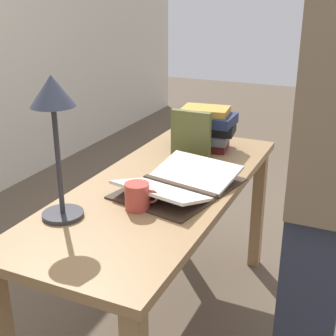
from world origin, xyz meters
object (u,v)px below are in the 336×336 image
object	(u,v)px
coffee_mug	(138,196)
person_reader	(323,199)
open_book	(179,184)
reading_lamp	(54,111)
book_stack_tall	(206,128)
book_standing_upright	(191,135)

from	to	relation	value
coffee_mug	person_reader	bearing A→B (deg)	-73.10
open_book	person_reader	size ratio (longest dim) A/B	0.34
reading_lamp	person_reader	world-z (taller)	person_reader
book_stack_tall	person_reader	distance (m)	0.85
book_stack_tall	person_reader	world-z (taller)	person_reader
book_standing_upright	open_book	bearing A→B (deg)	-164.42
reading_lamp	person_reader	distance (m)	0.95
person_reader	book_stack_tall	bearing A→B (deg)	-131.45
open_book	book_stack_tall	xyz separation A→B (m)	(0.52, 0.08, 0.09)
open_book	book_stack_tall	bearing A→B (deg)	20.58
open_book	book_stack_tall	distance (m)	0.54
open_book	person_reader	distance (m)	0.56
book_standing_upright	person_reader	bearing A→B (deg)	-121.05
book_stack_tall	book_standing_upright	xyz separation A→B (m)	(-0.16, 0.02, 0.01)
coffee_mug	reading_lamp	bearing A→B (deg)	128.15
book_stack_tall	book_standing_upright	distance (m)	0.16
book_standing_upright	person_reader	world-z (taller)	person_reader
book_stack_tall	book_standing_upright	world-z (taller)	book_standing_upright
book_stack_tall	reading_lamp	world-z (taller)	reading_lamp
open_book	book_standing_upright	world-z (taller)	book_standing_upright
reading_lamp	person_reader	bearing A→B (deg)	-66.93
book_stack_tall	person_reader	xyz separation A→B (m)	(-0.56, -0.63, -0.03)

